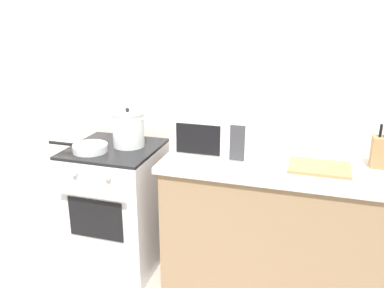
% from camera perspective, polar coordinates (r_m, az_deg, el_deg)
% --- Properties ---
extents(back_wall, '(4.40, 0.10, 2.50)m').
position_cam_1_polar(back_wall, '(2.92, 3.68, 6.73)').
color(back_wall, silver).
rests_on(back_wall, ground_plane).
extents(lower_cabinet_right, '(1.64, 0.56, 0.88)m').
position_cam_1_polar(lower_cabinet_right, '(2.80, 13.85, -12.12)').
color(lower_cabinet_right, '#8C7051').
rests_on(lower_cabinet_right, ground_plane).
extents(countertop_right, '(1.70, 0.60, 0.04)m').
position_cam_1_polar(countertop_right, '(2.60, 14.62, -3.35)').
color(countertop_right, beige).
rests_on(countertop_right, lower_cabinet_right).
extents(stove, '(0.60, 0.64, 0.92)m').
position_cam_1_polar(stove, '(3.07, -10.34, -8.60)').
color(stove, silver).
rests_on(stove, ground_plane).
extents(stock_pot, '(0.31, 0.22, 0.27)m').
position_cam_1_polar(stock_pot, '(2.87, -8.83, 2.08)').
color(stock_pot, silver).
rests_on(stock_pot, stove).
extents(frying_pan, '(0.43, 0.23, 0.05)m').
position_cam_1_polar(frying_pan, '(2.84, -14.08, -0.52)').
color(frying_pan, silver).
rests_on(frying_pan, stove).
extents(microwave, '(0.50, 0.37, 0.30)m').
position_cam_1_polar(microwave, '(2.67, 3.16, 1.67)').
color(microwave, white).
rests_on(microwave, countertop_right).
extents(cutting_board, '(0.36, 0.26, 0.02)m').
position_cam_1_polar(cutting_board, '(2.57, 17.26, -3.14)').
color(cutting_board, '#997047').
rests_on(cutting_board, countertop_right).
extents(knife_block, '(0.13, 0.10, 0.28)m').
position_cam_1_polar(knife_block, '(2.71, 24.95, -1.01)').
color(knife_block, '#997047').
rests_on(knife_block, countertop_right).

